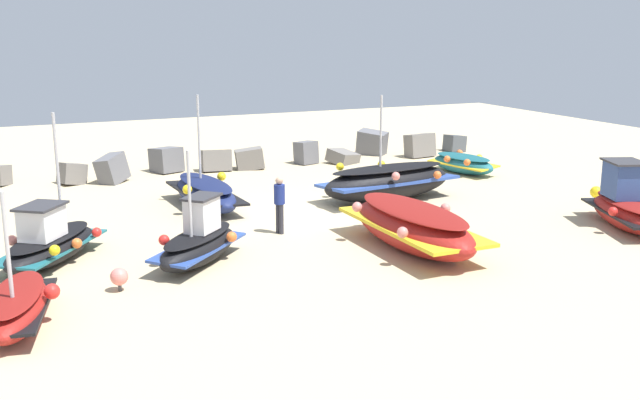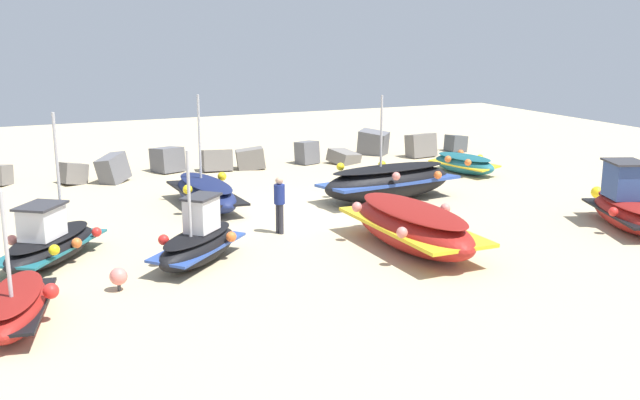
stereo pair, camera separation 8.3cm
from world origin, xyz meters
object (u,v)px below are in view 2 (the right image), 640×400
(fishing_boat_1, at_px, (199,242))
(fishing_boat_5, at_px, (626,207))
(mooring_buoy_1, at_px, (119,276))
(fishing_boat_2, at_px, (206,192))
(fishing_boat_4, at_px, (16,306))
(mooring_buoy_0, at_px, (597,192))
(fishing_boat_0, at_px, (389,181))
(fishing_boat_6, at_px, (464,163))
(fishing_boat_3, at_px, (50,243))
(fishing_boat_7, at_px, (412,226))
(person_walking, at_px, (279,201))

(fishing_boat_1, relative_size, fishing_boat_5, 0.77)
(fishing_boat_1, height_order, mooring_buoy_1, fishing_boat_1)
(fishing_boat_2, bearing_deg, fishing_boat_4, -40.16)
(mooring_buoy_0, bearing_deg, fishing_boat_1, -175.98)
(fishing_boat_0, relative_size, mooring_buoy_1, 9.47)
(fishing_boat_6, relative_size, mooring_buoy_0, 6.04)
(fishing_boat_1, xyz_separation_m, fishing_boat_5, (12.48, -1.85, 0.09))
(mooring_buoy_0, bearing_deg, fishing_boat_4, -169.59)
(fishing_boat_6, height_order, mooring_buoy_1, fishing_boat_6)
(fishing_boat_6, bearing_deg, fishing_boat_4, -74.01)
(fishing_boat_3, height_order, fishing_boat_6, fishing_boat_3)
(fishing_boat_5, bearing_deg, fishing_boat_2, 75.99)
(fishing_boat_7, bearing_deg, fishing_boat_6, -43.10)
(fishing_boat_7, bearing_deg, fishing_boat_1, 77.36)
(fishing_boat_0, distance_m, fishing_boat_6, 5.88)
(fishing_boat_3, relative_size, fishing_boat_4, 1.11)
(person_walking, distance_m, mooring_buoy_0, 11.32)
(fishing_boat_7, relative_size, mooring_buoy_0, 9.61)
(fishing_boat_6, height_order, person_walking, person_walking)
(fishing_boat_3, bearing_deg, fishing_boat_6, 144.16)
(fishing_boat_5, height_order, fishing_boat_7, fishing_boat_5)
(fishing_boat_4, height_order, fishing_boat_5, fishing_boat_4)
(fishing_boat_4, distance_m, mooring_buoy_1, 2.50)
(fishing_boat_1, distance_m, mooring_buoy_0, 14.16)
(fishing_boat_5, relative_size, person_walking, 2.36)
(fishing_boat_7, distance_m, mooring_buoy_0, 8.84)
(fishing_boat_3, distance_m, mooring_buoy_0, 17.57)
(fishing_boat_4, bearing_deg, fishing_boat_5, -76.25)
(fishing_boat_2, relative_size, fishing_boat_6, 1.38)
(fishing_boat_0, distance_m, fishing_boat_7, 5.71)
(fishing_boat_0, height_order, person_walking, fishing_boat_0)
(fishing_boat_5, bearing_deg, fishing_boat_0, 59.18)
(fishing_boat_1, distance_m, fishing_boat_3, 3.80)
(person_walking, bearing_deg, mooring_buoy_1, 17.43)
(fishing_boat_6, bearing_deg, person_walking, -74.91)
(fishing_boat_0, xyz_separation_m, person_walking, (-4.92, -2.39, 0.30))
(mooring_buoy_0, height_order, mooring_buoy_1, mooring_buoy_1)
(fishing_boat_7, distance_m, person_walking, 3.96)
(fishing_boat_1, distance_m, fishing_boat_5, 12.62)
(fishing_boat_5, relative_size, mooring_buoy_1, 7.20)
(fishing_boat_7, bearing_deg, mooring_buoy_0, -77.24)
(fishing_boat_0, height_order, fishing_boat_4, fishing_boat_0)
(fishing_boat_7, bearing_deg, person_walking, 42.12)
(fishing_boat_0, bearing_deg, fishing_boat_7, -119.36)
(fishing_boat_0, height_order, fishing_boat_5, fishing_boat_0)
(fishing_boat_3, height_order, fishing_boat_7, fishing_boat_3)
(fishing_boat_3, bearing_deg, fishing_boat_2, 163.83)
(fishing_boat_3, xyz_separation_m, fishing_boat_7, (8.99, -2.75, 0.13))
(fishing_boat_1, bearing_deg, fishing_boat_4, 163.98)
(fishing_boat_1, xyz_separation_m, fishing_boat_6, (12.88, 7.02, -0.15))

